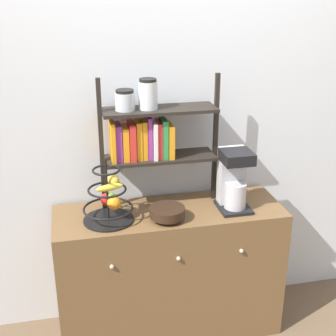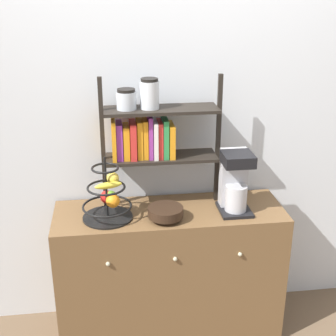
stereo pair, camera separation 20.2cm
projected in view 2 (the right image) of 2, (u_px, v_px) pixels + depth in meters
wall_back at (164, 116)px, 2.72m from camera, size 7.00×0.05×2.60m
sideboard at (170, 271)px, 2.81m from camera, size 1.31×0.45×0.82m
coffee_maker at (235, 181)px, 2.61m from camera, size 0.17×0.21×0.35m
fruit_stand at (108, 198)px, 2.54m from camera, size 0.28×0.28×0.36m
wooden_bowl at (166, 212)px, 2.55m from camera, size 0.19×0.19×0.07m
shelf_hutch at (148, 131)px, 2.58m from camera, size 0.67×0.20×0.75m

